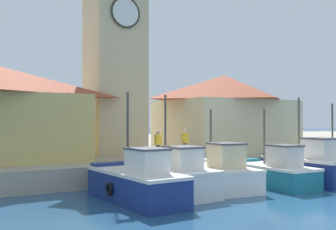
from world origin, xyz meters
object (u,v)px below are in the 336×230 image
at_px(fishing_boat_left_outer, 173,177).
at_px(warehouse_right, 225,112).
at_px(fishing_boat_center, 309,167).
at_px(dock_worker_along_quay, 158,145).
at_px(clock_tower, 115,47).
at_px(dock_worker_near_tower, 185,143).
at_px(fishing_boat_left_inner, 218,173).
at_px(fishing_boat_mid_left, 273,172).
at_px(fishing_boat_far_left, 136,182).

xyz_separation_m(fishing_boat_left_outer, warehouse_right, (9.29, 8.29, 3.10)).
relative_size(fishing_boat_center, dock_worker_along_quay, 2.83).
bearing_deg(clock_tower, dock_worker_near_tower, -63.77).
xyz_separation_m(fishing_boat_center, clock_tower, (-6.38, 10.27, 7.24)).
bearing_deg(fishing_boat_center, fishing_boat_left_inner, 169.26).
xyz_separation_m(clock_tower, dock_worker_along_quay, (0.10, -5.80, -6.17)).
height_order(fishing_boat_left_inner, fishing_boat_center, fishing_boat_center).
xyz_separation_m(fishing_boat_left_inner, fishing_boat_mid_left, (2.78, -0.76, -0.04)).
bearing_deg(warehouse_right, clock_tower, 171.29).
bearing_deg(warehouse_right, fishing_boat_left_outer, -138.27).
height_order(fishing_boat_left_outer, fishing_boat_left_inner, fishing_boat_left_outer).
bearing_deg(dock_worker_near_tower, fishing_boat_far_left, -136.84).
relative_size(fishing_boat_center, warehouse_right, 0.51).
relative_size(fishing_boat_far_left, warehouse_right, 0.59).
distance_m(warehouse_right, dock_worker_near_tower, 7.03).
bearing_deg(fishing_boat_mid_left, fishing_boat_left_inner, 164.70).
xyz_separation_m(fishing_boat_far_left, fishing_boat_left_inner, (4.56, 0.78, -0.03)).
distance_m(warehouse_right, dock_worker_along_quay, 9.41).
relative_size(fishing_boat_mid_left, dock_worker_near_tower, 2.87).
relative_size(fishing_boat_mid_left, dock_worker_along_quay, 2.87).
bearing_deg(clock_tower, fishing_boat_center, -58.16).
distance_m(fishing_boat_far_left, fishing_boat_left_inner, 4.63).
height_order(clock_tower, warehouse_right, clock_tower).
bearing_deg(fishing_boat_center, dock_worker_along_quay, 144.52).
xyz_separation_m(fishing_boat_mid_left, warehouse_right, (3.97, 8.84, 3.16)).
bearing_deg(warehouse_right, fishing_boat_mid_left, -114.22).
bearing_deg(dock_worker_near_tower, fishing_boat_center, -53.67).
bearing_deg(dock_worker_near_tower, fishing_boat_left_outer, -127.40).
bearing_deg(fishing_boat_far_left, warehouse_right, 38.06).
bearing_deg(dock_worker_near_tower, fishing_boat_left_inner, -103.11).
xyz_separation_m(fishing_boat_mid_left, clock_tower, (-4.12, 10.08, 7.37)).
bearing_deg(dock_worker_near_tower, dock_worker_along_quay, -157.32).
bearing_deg(clock_tower, dock_worker_along_quay, -88.99).
bearing_deg(warehouse_right, fishing_boat_far_left, -141.94).
distance_m(fishing_boat_far_left, dock_worker_near_tower, 7.76).
bearing_deg(dock_worker_near_tower, fishing_boat_mid_left, -71.67).
xyz_separation_m(fishing_boat_far_left, dock_worker_along_quay, (3.32, 4.30, 1.13)).
height_order(fishing_boat_left_outer, warehouse_right, warehouse_right).
height_order(fishing_boat_mid_left, clock_tower, clock_tower).
height_order(fishing_boat_left_inner, fishing_boat_mid_left, fishing_boat_mid_left).
bearing_deg(warehouse_right, fishing_boat_left_inner, -129.89).
distance_m(fishing_boat_left_outer, warehouse_right, 12.83).
distance_m(fishing_boat_center, dock_worker_along_quay, 7.78).
xyz_separation_m(warehouse_right, dock_worker_near_tower, (-5.71, -3.60, -1.96)).
xyz_separation_m(fishing_boat_far_left, warehouse_right, (11.31, 8.85, 3.09)).
relative_size(fishing_boat_left_outer, fishing_boat_left_inner, 0.95).
height_order(fishing_boat_far_left, fishing_boat_left_outer, fishing_boat_far_left).
relative_size(fishing_boat_far_left, fishing_boat_left_inner, 1.08).
height_order(fishing_boat_mid_left, fishing_boat_center, fishing_boat_center).
bearing_deg(fishing_boat_center, clock_tower, 121.84).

